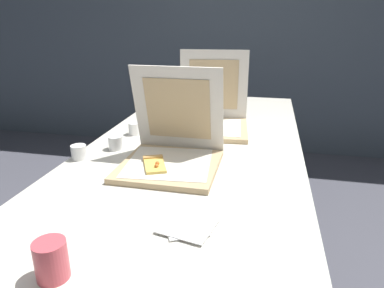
# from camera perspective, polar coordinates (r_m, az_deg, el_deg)

# --- Properties ---
(wall_back) EXTENTS (10.00, 0.10, 2.60)m
(wall_back) POSITION_cam_1_polar(r_m,az_deg,el_deg) (3.53, 7.74, 19.92)
(wall_back) COLOR #4C5660
(wall_back) RESTS_ON ground
(table) EXTENTS (0.95, 2.15, 0.74)m
(table) POSITION_cam_1_polar(r_m,az_deg,el_deg) (1.63, 0.52, -1.53)
(table) COLOR silver
(table) RESTS_ON ground
(pizza_box_front) EXTENTS (0.37, 0.37, 0.38)m
(pizza_box_front) POSITION_cam_1_polar(r_m,az_deg,el_deg) (1.37, -3.44, -1.42)
(pizza_box_front) COLOR tan
(pizza_box_front) RESTS_ON table
(pizza_box_middle) EXTENTS (0.40, 0.42, 0.39)m
(pizza_box_middle) POSITION_cam_1_polar(r_m,az_deg,el_deg) (1.83, 3.20, 4.21)
(pizza_box_middle) COLOR tan
(pizza_box_middle) RESTS_ON table
(cup_white_mid) EXTENTS (0.06, 0.06, 0.06)m
(cup_white_mid) POSITION_cam_1_polar(r_m,az_deg,el_deg) (1.76, -9.31, 2.49)
(cup_white_mid) COLOR white
(cup_white_mid) RESTS_ON table
(cup_white_near_center) EXTENTS (0.06, 0.06, 0.06)m
(cup_white_near_center) POSITION_cam_1_polar(r_m,az_deg,el_deg) (1.58, -12.36, 0.19)
(cup_white_near_center) COLOR white
(cup_white_near_center) RESTS_ON table
(cup_white_far) EXTENTS (0.06, 0.06, 0.06)m
(cup_white_far) POSITION_cam_1_polar(r_m,az_deg,el_deg) (2.00, -4.58, 4.82)
(cup_white_far) COLOR white
(cup_white_far) RESTS_ON table
(cup_white_near_left) EXTENTS (0.06, 0.06, 0.06)m
(cup_white_near_left) POSITION_cam_1_polar(r_m,az_deg,el_deg) (1.51, -17.98, -1.28)
(cup_white_near_left) COLOR white
(cup_white_near_left) RESTS_ON table
(cup_printed_front) EXTENTS (0.07, 0.07, 0.09)m
(cup_printed_front) POSITION_cam_1_polar(r_m,az_deg,el_deg) (0.87, -21.97, -17.17)
(cup_printed_front) COLOR #D14C56
(cup_printed_front) RESTS_ON table
(napkin_pile) EXTENTS (0.17, 0.17, 0.01)m
(napkin_pile) POSITION_cam_1_polar(r_m,az_deg,el_deg) (1.00, -0.66, -13.19)
(napkin_pile) COLOR white
(napkin_pile) RESTS_ON table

